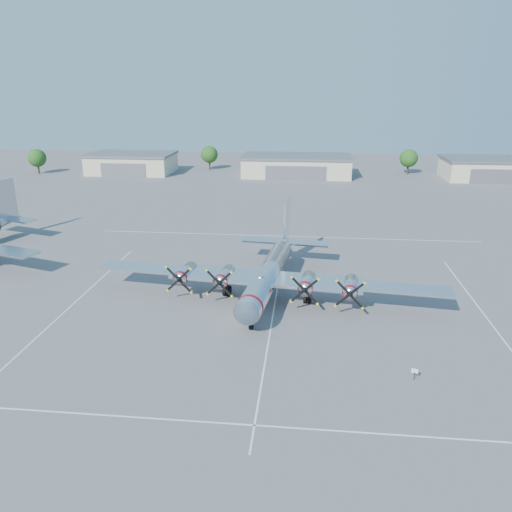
# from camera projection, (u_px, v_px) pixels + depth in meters

# --- Properties ---
(ground) EXTENTS (260.00, 260.00, 0.00)m
(ground) POSITION_uv_depth(u_px,v_px,m) (276.00, 300.00, 55.82)
(ground) COLOR #5A5A5D
(ground) RESTS_ON ground
(parking_lines) EXTENTS (60.00, 50.08, 0.01)m
(parking_lines) POSITION_uv_depth(u_px,v_px,m) (274.00, 306.00, 54.17)
(parking_lines) COLOR silver
(parking_lines) RESTS_ON ground
(hangar_west) EXTENTS (22.60, 14.60, 5.40)m
(hangar_west) POSITION_uv_depth(u_px,v_px,m) (132.00, 163.00, 136.53)
(hangar_west) COLOR beige
(hangar_west) RESTS_ON ground
(hangar_center) EXTENTS (28.60, 14.60, 5.40)m
(hangar_center) POSITION_uv_depth(u_px,v_px,m) (296.00, 166.00, 132.09)
(hangar_center) COLOR beige
(hangar_center) RESTS_ON ground
(hangar_east) EXTENTS (20.60, 14.60, 5.40)m
(hangar_east) POSITION_uv_depth(u_px,v_px,m) (485.00, 168.00, 127.35)
(hangar_east) COLOR beige
(hangar_east) RESTS_ON ground
(tree_far_west) EXTENTS (4.80, 4.80, 6.64)m
(tree_far_west) POSITION_uv_depth(u_px,v_px,m) (37.00, 158.00, 134.79)
(tree_far_west) COLOR #382619
(tree_far_west) RESTS_ON ground
(tree_west) EXTENTS (4.80, 4.80, 6.64)m
(tree_west) POSITION_uv_depth(u_px,v_px,m) (209.00, 155.00, 141.64)
(tree_west) COLOR #382619
(tree_west) RESTS_ON ground
(tree_east) EXTENTS (4.80, 4.80, 6.64)m
(tree_east) POSITION_uv_depth(u_px,v_px,m) (409.00, 158.00, 134.32)
(tree_east) COLOR #382619
(tree_east) RESTS_ON ground
(main_bomber_b29) EXTENTS (41.90, 31.09, 8.63)m
(main_bomber_b29) POSITION_uv_depth(u_px,v_px,m) (269.00, 293.00, 57.44)
(main_bomber_b29) COLOR silver
(main_bomber_b29) RESTS_ON ground
(info_placard) EXTENTS (0.51, 0.23, 1.02)m
(info_placard) POSITION_uv_depth(u_px,v_px,m) (415.00, 372.00, 40.33)
(info_placard) COLOR black
(info_placard) RESTS_ON ground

